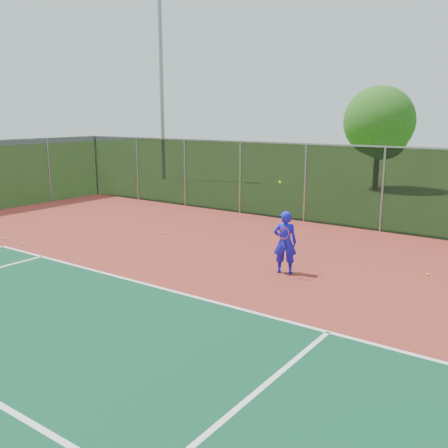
# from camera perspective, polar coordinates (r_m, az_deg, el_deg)

# --- Properties ---
(ground) EXTENTS (120.00, 120.00, 0.00)m
(ground) POSITION_cam_1_polar(r_m,az_deg,el_deg) (8.69, -9.50, -15.80)
(ground) COLOR #34601B
(ground) RESTS_ON ground
(court_apron) EXTENTS (30.00, 20.00, 0.02)m
(court_apron) POSITION_cam_1_polar(r_m,az_deg,el_deg) (10.05, -1.29, -11.54)
(court_apron) COLOR maroon
(court_apron) RESTS_ON ground
(fence_back) EXTENTS (30.00, 0.06, 3.03)m
(fence_back) POSITION_cam_1_polar(r_m,az_deg,el_deg) (18.38, 17.67, 3.88)
(fence_back) COLOR black
(fence_back) RESTS_ON court_apron
(tennis_player) EXTENTS (0.71, 0.72, 2.41)m
(tennis_player) POSITION_cam_1_polar(r_m,az_deg,el_deg) (13.05, 6.99, -2.07)
(tennis_player) COLOR #1A17D8
(tennis_player) RESTS_ON court_apron
(practice_ball_0) EXTENTS (0.07, 0.07, 0.07)m
(practice_ball_0) POSITION_cam_1_polar(r_m,az_deg,el_deg) (20.38, -17.58, 0.35)
(practice_ball_0) COLOR #D0EC1B
(practice_ball_0) RESTS_ON court_apron
(practice_ball_1) EXTENTS (0.07, 0.07, 0.07)m
(practice_ball_1) POSITION_cam_1_polar(r_m,az_deg,el_deg) (18.14, -23.76, -1.55)
(practice_ball_1) COLOR #D0EC1B
(practice_ball_1) RESTS_ON court_apron
(practice_ball_2) EXTENTS (0.07, 0.07, 0.07)m
(practice_ball_2) POSITION_cam_1_polar(r_m,az_deg,el_deg) (17.54, -6.75, -1.02)
(practice_ball_2) COLOR #D0EC1B
(practice_ball_2) RESTS_ON court_apron
(practice_ball_5) EXTENTS (0.07, 0.07, 0.07)m
(practice_ball_5) POSITION_cam_1_polar(r_m,az_deg,el_deg) (13.98, 22.26, -5.35)
(practice_ball_5) COLOR #D0EC1B
(practice_ball_5) RESTS_ON court_apron
(practice_ball_8) EXTENTS (0.07, 0.07, 0.07)m
(practice_ball_8) POSITION_cam_1_polar(r_m,az_deg,el_deg) (17.24, -21.96, -2.09)
(practice_ball_8) COLOR #D0EC1B
(practice_ball_8) RESTS_ON court_apron
(floodlight_nw) EXTENTS (0.90, 0.40, 12.71)m
(floodlight_nw) POSITION_cam_1_polar(r_m,az_deg,el_deg) (32.95, -7.21, 17.54)
(floodlight_nw) COLOR gray
(floodlight_nw) RESTS_ON ground
(tree_back_left) EXTENTS (3.87, 3.87, 5.69)m
(tree_back_left) POSITION_cam_1_polar(r_m,az_deg,el_deg) (29.15, 17.43, 10.76)
(tree_back_left) COLOR #382614
(tree_back_left) RESTS_ON ground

